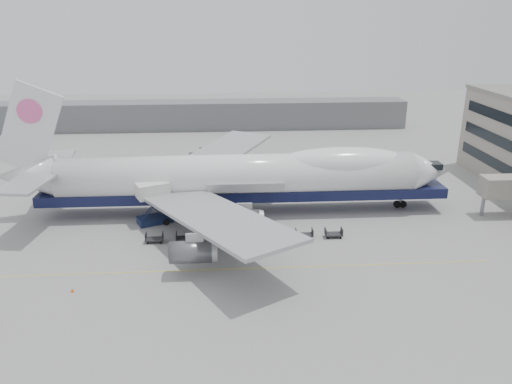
{
  "coord_description": "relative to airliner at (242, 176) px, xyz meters",
  "views": [
    {
      "loc": [
        -1.98,
        -58.16,
        28.53
      ],
      "look_at": [
        2.28,
        6.0,
        5.25
      ],
      "focal_mm": 35.0,
      "sensor_mm": 36.0,
      "label": 1
    }
  ],
  "objects": [
    {
      "name": "dolly_1",
      "position": [
        -8.04,
        -10.03,
        -5.09
      ],
      "size": [
        2.3,
        1.35,
        1.3
      ],
      "color": "#2D2D30",
      "rests_on": "ground"
    },
    {
      "name": "airliner",
      "position": [
        0.0,
        0.0,
        0.0
      ],
      "size": [
        67.0,
        55.3,
        19.98
      ],
      "color": "white",
      "rests_on": "ground"
    },
    {
      "name": "traffic_cone",
      "position": [
        -19.36,
        -21.93,
        -5.39
      ],
      "size": [
        0.34,
        0.34,
        0.49
      ],
      "rotation": [
        0.0,
        0.0,
        -0.37
      ],
      "color": "#DD5A0B",
      "rests_on": "ground"
    },
    {
      "name": "dolly_5",
      "position": [
        7.83,
        -10.03,
        -5.09
      ],
      "size": [
        2.3,
        1.35,
        1.3
      ],
      "color": "#2D2D30",
      "rests_on": "ground"
    },
    {
      "name": "catering_truck",
      "position": [
        -12.74,
        -3.48,
        -2.19
      ],
      "size": [
        5.33,
        4.58,
        6.06
      ],
      "rotation": [
        0.0,
        0.0,
        0.42
      ],
      "color": "#172245",
      "rests_on": "ground"
    },
    {
      "name": "apron_line",
      "position": [
        -0.64,
        -18.0,
        -5.62
      ],
      "size": [
        60.0,
        0.15,
        0.01
      ],
      "primitive_type": "cube",
      "color": "gold",
      "rests_on": "ground"
    },
    {
      "name": "hangar",
      "position": [
        -10.64,
        58.0,
        -2.12
      ],
      "size": [
        110.0,
        8.0,
        7.0
      ],
      "primitive_type": "cube",
      "color": "slate",
      "rests_on": "ground"
    },
    {
      "name": "dolly_3",
      "position": [
        -0.1,
        -10.03,
        -5.09
      ],
      "size": [
        2.3,
        1.35,
        1.3
      ],
      "color": "#2D2D30",
      "rests_on": "ground"
    },
    {
      "name": "ground",
      "position": [
        -0.64,
        -12.0,
        -5.62
      ],
      "size": [
        260.0,
        260.0,
        0.0
      ],
      "primitive_type": "plane",
      "color": "gray",
      "rests_on": "ground"
    },
    {
      "name": "dolly_6",
      "position": [
        11.8,
        -10.03,
        -5.09
      ],
      "size": [
        2.3,
        1.35,
        1.3
      ],
      "color": "#2D2D30",
      "rests_on": "ground"
    },
    {
      "name": "dolly_2",
      "position": [
        -4.07,
        -10.03,
        -5.09
      ],
      "size": [
        2.3,
        1.35,
        1.3
      ],
      "color": "#2D2D30",
      "rests_on": "ground"
    },
    {
      "name": "dolly_4",
      "position": [
        3.86,
        -10.03,
        -5.09
      ],
      "size": [
        2.3,
        1.35,
        1.3
      ],
      "color": "#2D2D30",
      "rests_on": "ground"
    },
    {
      "name": "dolly_0",
      "position": [
        -12.01,
        -10.03,
        -5.09
      ],
      "size": [
        2.3,
        1.35,
        1.3
      ],
      "color": "#2D2D30",
      "rests_on": "ground"
    }
  ]
}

